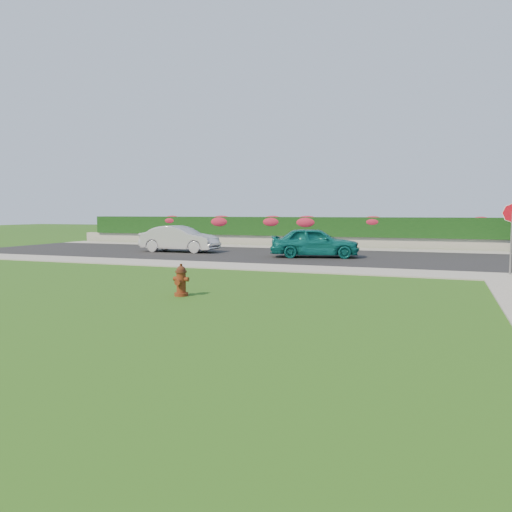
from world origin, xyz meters
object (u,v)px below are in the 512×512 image
at_px(sedan_silver, 180,239).
at_px(sedan_teal, 315,242).
at_px(fire_hydrant, 181,281).
at_px(stop_sign, 512,223).

bearing_deg(sedan_silver, sedan_teal, -95.37).
xyz_separation_m(fire_hydrant, stop_sign, (7.76, 6.96, 1.29)).
distance_m(fire_hydrant, sedan_silver, 12.89).
distance_m(sedan_silver, stop_sign, 14.73).
bearing_deg(stop_sign, sedan_teal, 168.24).
relative_size(fire_hydrant, sedan_silver, 0.20).
bearing_deg(fire_hydrant, sedan_silver, 118.88).
xyz_separation_m(fire_hydrant, sedan_teal, (0.60, 10.70, 0.32)).
bearing_deg(sedan_teal, stop_sign, -131.91).
bearing_deg(fire_hydrant, sedan_teal, 86.37).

